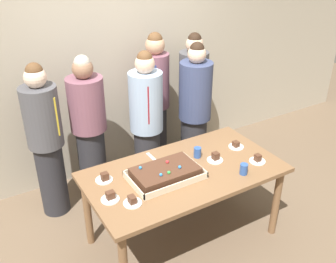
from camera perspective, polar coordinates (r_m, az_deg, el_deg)
ground_plane at (r=3.96m, az=2.20°, el=-15.30°), size 12.00×12.00×0.00m
interior_back_panel at (r=4.48m, az=-8.82°, el=11.91°), size 8.00×0.12×3.00m
party_table at (r=3.52m, az=2.40°, el=-7.00°), size 1.77×0.96×0.79m
sheet_cake at (r=3.35m, az=-0.40°, el=-6.20°), size 0.63×0.40×0.12m
plated_slice_near_left at (r=3.15m, az=-8.56°, el=-9.61°), size 0.15×0.15×0.07m
plated_slice_near_right at (r=3.68m, az=13.14°, el=-4.08°), size 0.15×0.15×0.07m
plated_slice_far_left at (r=3.37m, az=-9.41°, el=-6.85°), size 0.15×0.15×0.08m
plated_slice_far_right at (r=3.09m, az=-5.31°, el=-10.28°), size 0.15×0.15×0.07m
plated_slice_center_front at (r=3.87m, az=10.06°, el=-2.06°), size 0.15×0.15×0.06m
plated_slice_center_back at (r=3.62m, az=7.04°, el=-3.94°), size 0.15×0.15×0.08m
drink_cup_nearest at (r=3.46m, az=11.18°, el=-5.49°), size 0.07×0.07×0.10m
drink_cup_middle at (r=3.65m, az=4.39°, el=-3.11°), size 0.07×0.07×0.10m
cake_server_utensil at (r=3.64m, az=-2.33°, el=-3.93°), size 0.03×0.20×0.01m
person_serving_front at (r=4.48m, az=-1.79°, el=4.33°), size 0.31×0.31×1.74m
person_green_shirt_behind at (r=4.09m, az=-11.61°, el=0.22°), size 0.37×0.37×1.65m
person_striped_tie_right at (r=4.31m, az=3.99°, el=2.56°), size 0.36×0.36×1.69m
person_far_right_suit at (r=4.73m, az=3.69°, el=4.91°), size 0.35×0.35×1.67m
person_left_edge_reaching at (r=4.04m, az=-3.19°, el=0.79°), size 0.35×0.35×1.68m
person_back_corner at (r=3.98m, az=-17.66°, el=-1.31°), size 0.35×0.35×1.65m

